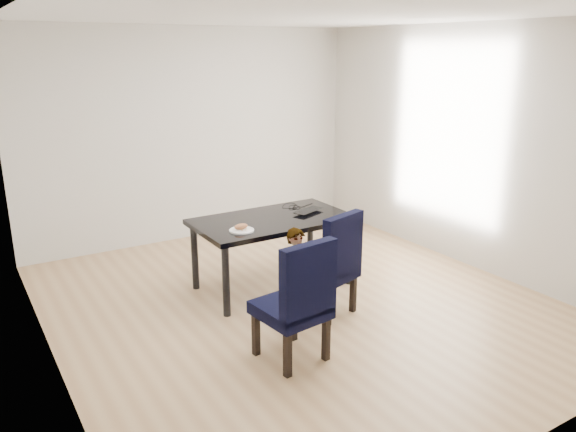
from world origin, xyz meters
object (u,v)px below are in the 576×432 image
child (297,276)px  dining_table (273,253)px  plate (242,230)px  laptop (304,210)px  chair_right (325,262)px  chair_left (291,299)px

child → dining_table: bearing=93.7°
plate → laptop: (0.87, 0.24, 0.01)m
laptop → chair_right: bearing=49.3°
dining_table → chair_right: chair_right is taller
child → chair_left: bearing=-107.9°
laptop → dining_table: bearing=-15.5°
dining_table → child: size_ratio=1.79×
child → plate: bearing=131.2°
chair_left → plate: (0.14, 1.11, 0.24)m
plate → laptop: 0.91m
child → laptop: bearing=72.0°
child → plate: (-0.24, 0.60, 0.31)m
chair_left → child: 0.64m
child → chair_right: bearing=23.2°
plate → laptop: bearing=15.4°
chair_right → plate: 0.84m
chair_right → child: bearing=168.3°
chair_left → laptop: size_ratio=2.86×
chair_left → laptop: chair_left is taller
plate → chair_right: bearing=-45.3°
chair_right → child: size_ratio=1.13×
chair_right → plate: bearing=118.9°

